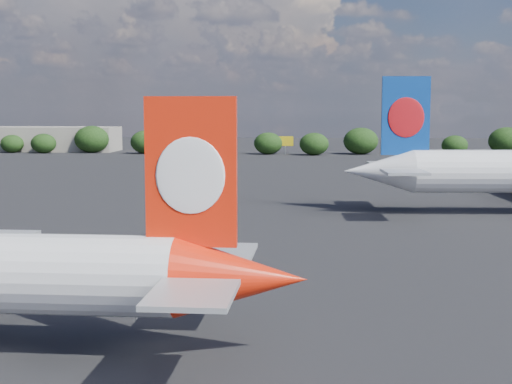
{
  "coord_description": "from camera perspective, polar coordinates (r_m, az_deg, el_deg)",
  "views": [
    {
      "loc": [
        19.81,
        -37.7,
        13.81
      ],
      "look_at": [
        16.0,
        12.0,
        8.0
      ],
      "focal_mm": 50.0,
      "sensor_mm": 36.0,
      "label": 1
    }
  ],
  "objects": [
    {
      "name": "highway_sign",
      "position": [
        217.28,
        -5.65,
        3.8
      ],
      "size": [
        6.0,
        0.3,
        4.5
      ],
      "color": "#136328",
      "rests_on": "ground"
    },
    {
      "name": "ground",
      "position": [
        100.64,
        -7.01,
        -1.29
      ],
      "size": [
        500.0,
        500.0,
        0.0
      ],
      "primitive_type": "plane",
      "color": "black",
      "rests_on": "ground"
    },
    {
      "name": "billboard_yellow",
      "position": [
        220.06,
        2.35,
        4.06
      ],
      "size": [
        5.0,
        0.3,
        5.5
      ],
      "color": "gold",
      "rests_on": "ground"
    },
    {
      "name": "horizon_treeline",
      "position": [
        218.6,
        1.0,
        4.02
      ],
      "size": [
        205.25,
        16.63,
        8.97
      ],
      "color": "black",
      "rests_on": "ground"
    },
    {
      "name": "terminal_building",
      "position": [
        245.06,
        -15.91,
        4.1
      ],
      "size": [
        42.0,
        16.0,
        8.0
      ],
      "color": "gray",
      "rests_on": "ground"
    }
  ]
}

